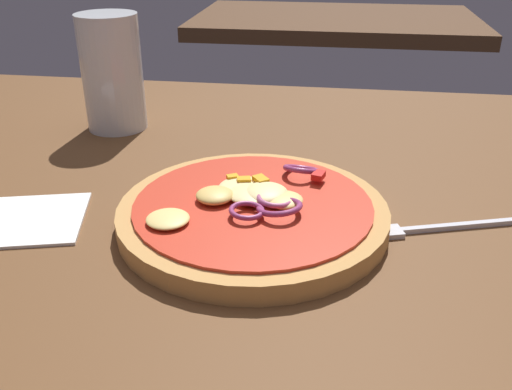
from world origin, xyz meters
The scene contains 6 objects.
dining_table centered at (0.00, 0.00, 0.02)m, with size 1.42×0.87×0.04m.
pizza centered at (-0.05, -0.03, 0.05)m, with size 0.25×0.25×0.04m.
fork centered at (0.11, -0.02, 0.04)m, with size 0.18×0.07×0.01m.
beer_glass centered at (-0.27, 0.20, 0.11)m, with size 0.08×0.08×0.15m.
napkin centered at (-0.27, -0.06, 0.04)m, with size 0.14×0.12×0.00m.
background_table centered at (0.01, 1.18, 0.02)m, with size 0.79×0.50×0.04m.
Camera 1 is at (0.02, -0.48, 0.30)m, focal length 39.09 mm.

